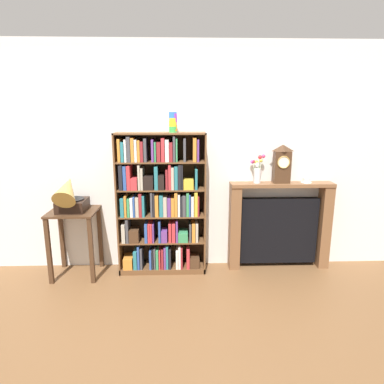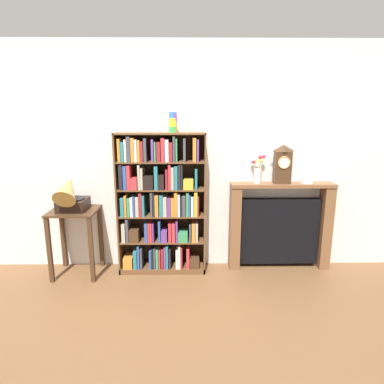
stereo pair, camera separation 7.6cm
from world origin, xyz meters
name	(u,v)px [view 2 (the right image)]	position (x,y,z in m)	size (l,w,h in m)	color
ground_plane	(162,274)	(0.00, 0.00, -0.01)	(8.16, 6.40, 0.02)	brown
wall_back	(180,159)	(0.20, 0.31, 1.30)	(5.16, 0.08, 2.60)	silver
bookshelf	(160,206)	(-0.02, 0.11, 0.79)	(0.99, 0.30, 1.61)	brown
cup_stack	(173,122)	(0.14, 0.12, 1.72)	(0.09, 0.09, 0.22)	green
side_table_left	(75,228)	(-0.98, 0.03, 0.56)	(0.52, 0.47, 0.77)	#472D1C
gramophone	(70,195)	(-0.98, -0.05, 0.95)	(0.30, 0.49, 0.46)	black
fireplace_mantel	(280,226)	(1.39, 0.18, 0.51)	(1.19, 0.21, 1.04)	brown
mantel_clock	(283,164)	(1.37, 0.16, 1.26)	(0.19, 0.12, 0.44)	#472D1C
flower_vase	(258,171)	(1.09, 0.17, 1.18)	(0.16, 0.12, 0.33)	silver
teacup_with_saucer	(307,181)	(1.67, 0.16, 1.06)	(0.13, 0.12, 0.05)	white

